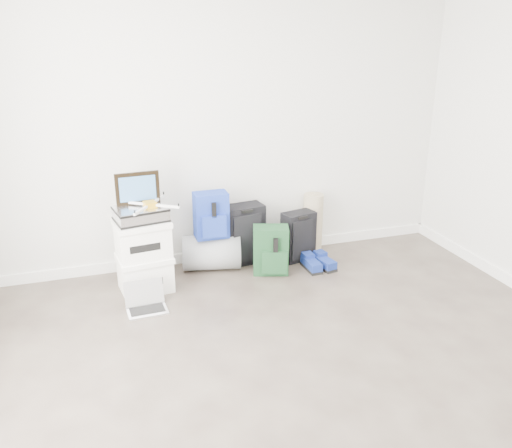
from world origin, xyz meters
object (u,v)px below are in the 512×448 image
object	(u,v)px
boxes_stack	(144,255)
laptop	(146,303)
large_suitcase	(244,234)
carry_on	(299,236)
duffel_bag	(212,252)
briefcase	(141,214)

from	to	relation	value
boxes_stack	laptop	bearing A→B (deg)	-104.14
large_suitcase	carry_on	distance (m)	0.54
carry_on	laptop	bearing A→B (deg)	-173.72
large_suitcase	laptop	distance (m)	1.24
carry_on	laptop	xyz separation A→B (m)	(-1.56, -0.54, -0.19)
duffel_bag	large_suitcase	bearing A→B (deg)	21.33
duffel_bag	carry_on	distance (m)	0.86
large_suitcase	laptop	xyz separation A→B (m)	(-1.03, -0.64, -0.24)
briefcase	carry_on	world-z (taller)	briefcase
carry_on	laptop	world-z (taller)	carry_on
carry_on	briefcase	bearing A→B (deg)	174.14
duffel_bag	laptop	xyz separation A→B (m)	(-0.70, -0.59, -0.11)
boxes_stack	carry_on	bearing A→B (deg)	0.34
laptop	duffel_bag	bearing A→B (deg)	37.86
boxes_stack	laptop	xyz separation A→B (m)	(-0.05, -0.35, -0.27)
duffel_bag	carry_on	bearing A→B (deg)	9.32
carry_on	laptop	distance (m)	1.66
large_suitcase	briefcase	bearing A→B (deg)	-171.52
boxes_stack	briefcase	distance (m)	0.38
duffel_bag	laptop	size ratio (longest dim) A/B	1.64
briefcase	large_suitcase	xyz separation A→B (m)	(0.99, 0.29, -0.41)
briefcase	carry_on	distance (m)	1.59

